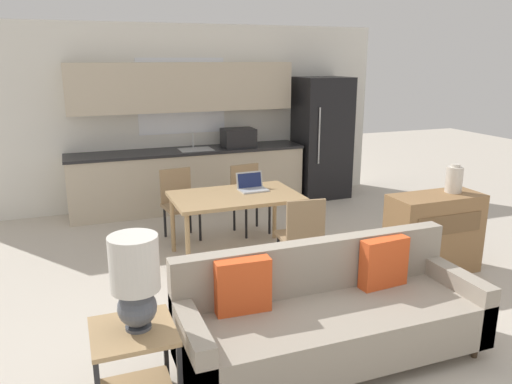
{
  "coord_description": "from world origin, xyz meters",
  "views": [
    {
      "loc": [
        -1.64,
        -2.88,
        2.22
      ],
      "look_at": [
        0.02,
        1.5,
        0.95
      ],
      "focal_mm": 35.0,
      "sensor_mm": 36.0,
      "label": 1
    }
  ],
  "objects": [
    {
      "name": "kitchen_counter",
      "position": [
        0.01,
        4.33,
        0.84
      ],
      "size": [
        3.5,
        0.65,
        2.15
      ],
      "color": "beige",
      "rests_on": "ground_plane"
    },
    {
      "name": "dining_chair_far_right",
      "position": [
        0.49,
        2.99,
        0.48
      ],
      "size": [
        0.47,
        0.47,
        0.87
      ],
      "rotation": [
        0.0,
        0.0,
        0.14
      ],
      "color": "#997A56",
      "rests_on": "ground_plane"
    },
    {
      "name": "laptop",
      "position": [
        0.3,
        2.37,
        0.78
      ],
      "size": [
        0.33,
        0.27,
        0.2
      ],
      "rotation": [
        0.0,
        0.0,
        0.04
      ],
      "color": "#B7BABC",
      "rests_on": "dining_table"
    },
    {
      "name": "refrigerator",
      "position": [
        2.19,
        4.23,
        0.96
      ],
      "size": [
        0.8,
        0.72,
        1.92
      ],
      "color": "black",
      "rests_on": "ground_plane"
    },
    {
      "name": "couch",
      "position": [
        0.07,
        0.07,
        0.34
      ],
      "size": [
        2.29,
        0.8,
        0.86
      ],
      "color": "#3D2D1E",
      "rests_on": "ground_plane"
    },
    {
      "name": "credenza",
      "position": [
        1.87,
        1.09,
        0.42
      ],
      "size": [
        0.98,
        0.44,
        0.85
      ],
      "color": "olive",
      "rests_on": "ground_plane"
    },
    {
      "name": "dining_chair_near_right",
      "position": [
        0.49,
        1.44,
        0.48
      ],
      "size": [
        0.46,
        0.46,
        0.87
      ],
      "rotation": [
        0.0,
        0.0,
        3.03
      ],
      "color": "#997A56",
      "rests_on": "ground_plane"
    },
    {
      "name": "side_table",
      "position": [
        -1.38,
        -0.04,
        0.4
      ],
      "size": [
        0.51,
        0.51,
        0.59
      ],
      "color": "tan",
      "rests_on": "ground_plane"
    },
    {
      "name": "vase",
      "position": [
        2.09,
        1.12,
        0.99
      ],
      "size": [
        0.17,
        0.17,
        0.3
      ],
      "color": "beige",
      "rests_on": "credenza"
    },
    {
      "name": "wall_back",
      "position": [
        -0.0,
        4.63,
        1.36
      ],
      "size": [
        6.4,
        0.07,
        2.7
      ],
      "color": "silver",
      "rests_on": "ground_plane"
    },
    {
      "name": "dining_chair_far_left",
      "position": [
        -0.41,
        3.07,
        0.48
      ],
      "size": [
        0.47,
        0.47,
        0.87
      ],
      "rotation": [
        0.0,
        0.0,
        0.13
      ],
      "color": "#997A56",
      "rests_on": "ground_plane"
    },
    {
      "name": "table_lamp",
      "position": [
        -1.34,
        -0.04,
        0.93
      ],
      "size": [
        0.3,
        0.3,
        0.6
      ],
      "color": "#4C515B",
      "rests_on": "side_table"
    },
    {
      "name": "ground_plane",
      "position": [
        0.0,
        0.0,
        0.0
      ],
      "size": [
        20.0,
        20.0,
        0.0
      ],
      "primitive_type": "plane",
      "color": "beige"
    },
    {
      "name": "dining_table",
      "position": [
        0.05,
        2.23,
        0.67
      ],
      "size": [
        1.41,
        0.89,
        0.73
      ],
      "color": "tan",
      "rests_on": "ground_plane"
    }
  ]
}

